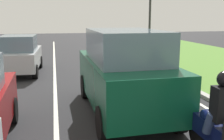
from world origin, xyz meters
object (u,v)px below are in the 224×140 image
(rider_person, at_px, (223,103))
(car_suv_ahead, at_px, (124,71))
(traffic_light_near_right, at_px, (151,5))
(car_hatchback_far, at_px, (20,55))
(motorcycle, at_px, (222,138))

(rider_person, bearing_deg, car_suv_ahead, 109.19)
(car_suv_ahead, relative_size, traffic_light_near_right, 0.92)
(car_suv_ahead, height_order, car_hatchback_far, car_suv_ahead)
(motorcycle, xyz_separation_m, rider_person, (0.00, 0.05, 0.62))
(car_suv_ahead, relative_size, car_hatchback_far, 1.20)
(car_suv_ahead, bearing_deg, motorcycle, -73.02)
(rider_person, bearing_deg, car_hatchback_far, 117.27)
(motorcycle, relative_size, traffic_light_near_right, 0.39)
(rider_person, relative_size, traffic_light_near_right, 0.24)
(car_suv_ahead, bearing_deg, traffic_light_near_right, 65.12)
(car_suv_ahead, distance_m, rider_person, 3.09)
(motorcycle, distance_m, rider_person, 0.62)
(motorcycle, height_order, traffic_light_near_right, traffic_light_near_right)
(car_suv_ahead, distance_m, car_hatchback_far, 6.86)
(car_hatchback_far, height_order, rider_person, car_hatchback_far)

